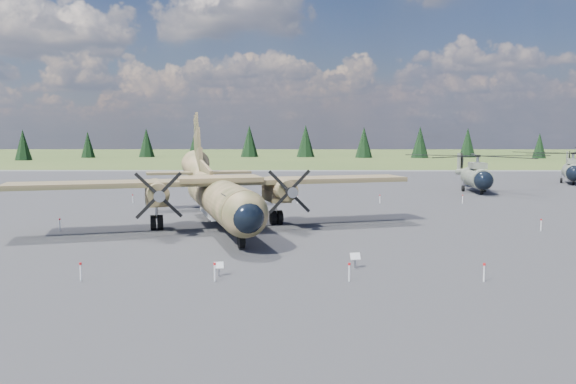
{
  "coord_description": "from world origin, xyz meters",
  "views": [
    {
      "loc": [
        -0.58,
        -38.01,
        6.45
      ],
      "look_at": [
        -0.82,
        2.0,
        2.49
      ],
      "focal_mm": 35.0,
      "sensor_mm": 36.0,
      "label": 1
    }
  ],
  "objects": [
    {
      "name": "transport_plane",
      "position": [
        -5.96,
        2.14,
        2.63
      ],
      "size": [
        27.46,
        24.51,
        9.16
      ],
      "rotation": [
        0.0,
        0.0,
        0.29
      ],
      "color": "#424324",
      "rests_on": "ground"
    },
    {
      "name": "info_placard_left",
      "position": [
        -3.94,
        -12.57,
        0.45
      ],
      "size": [
        0.46,
        0.28,
        0.68
      ],
      "rotation": [
        0.0,
        0.0,
        0.23
      ],
      "color": "gray",
      "rests_on": "ground"
    },
    {
      "name": "helicopter_mid",
      "position": [
        37.91,
        38.89,
        3.07
      ],
      "size": [
        22.16,
        22.16,
        4.33
      ],
      "rotation": [
        0.0,
        0.0,
        -0.39
      ],
      "color": "gray",
      "rests_on": "ground"
    },
    {
      "name": "helicopter_near",
      "position": [
        20.82,
        26.81,
        3.1
      ],
      "size": [
        18.7,
        20.97,
        4.37
      ],
      "rotation": [
        0.0,
        0.0,
        -0.09
      ],
      "color": "gray",
      "rests_on": "ground"
    },
    {
      "name": "apron",
      "position": [
        0.0,
        10.0,
        0.0
      ],
      "size": [
        120.0,
        120.0,
        0.04
      ],
      "primitive_type": "cube",
      "color": "slate",
      "rests_on": "ground"
    },
    {
      "name": "info_placard_right",
      "position": [
        2.55,
        -10.94,
        0.52
      ],
      "size": [
        0.53,
        0.32,
        0.78
      ],
      "rotation": [
        0.0,
        0.0,
        0.24
      ],
      "color": "gray",
      "rests_on": "ground"
    },
    {
      "name": "ground",
      "position": [
        0.0,
        0.0,
        0.0
      ],
      "size": [
        500.0,
        500.0,
        0.0
      ],
      "primitive_type": "plane",
      "color": "#485425",
      "rests_on": "ground"
    },
    {
      "name": "barrier_fence",
      "position": [
        -0.46,
        -0.08,
        0.51
      ],
      "size": [
        33.12,
        29.62,
        0.85
      ],
      "color": "white",
      "rests_on": "ground"
    },
    {
      "name": "treeline",
      "position": [
        -5.11,
        2.06,
        4.79
      ],
      "size": [
        287.95,
        296.57,
        10.97
      ],
      "color": "black",
      "rests_on": "ground"
    }
  ]
}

